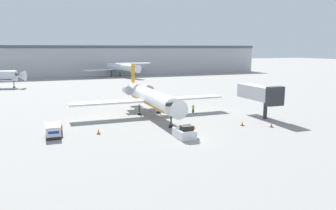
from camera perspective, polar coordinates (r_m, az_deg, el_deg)
The scene contains 13 objects.
ground_plane at distance 47.16m, azimuth 3.88°, elevation -5.97°, with size 600.00×600.00×0.00m, color gray.
terminal_building at distance 162.26m, azimuth -14.58°, elevation 7.54°, with size 180.00×16.80×13.98m.
airplane_main at distance 63.41m, azimuth -3.15°, elevation 1.44°, with size 30.44×28.35×9.53m.
pushback_tug at distance 47.67m, azimuth 2.86°, elevation -4.84°, with size 2.37×3.76×2.00m.
luggage_cart at distance 50.77m, azimuth -19.36°, elevation -4.29°, with size 2.06×3.75×1.83m.
worker_near_tug at distance 48.50m, azimuth 4.48°, elevation -4.45°, with size 0.40×0.24×1.68m.
worker_by_wing at distance 65.70m, azimuth 4.40°, elevation -0.64°, with size 0.40×0.24×1.68m.
worker_on_apron at distance 51.41m, azimuth -18.09°, elevation -4.05°, with size 0.40×0.24×1.75m.
traffic_cone_left at distance 50.84m, azimuth -12.01°, elevation -4.54°, with size 0.56×0.56×0.80m.
traffic_cone_right at distance 56.46m, azimuth 12.81°, elevation -3.18°, with size 0.56×0.56×0.70m.
traffic_cone_mid at distance 56.64m, azimuth 17.57°, elevation -3.37°, with size 0.57×0.57×0.69m.
airplane_parked_far_left at distance 151.86m, azimuth -8.94°, elevation 6.50°, with size 30.19×32.04×11.03m.
jet_bridge at distance 63.93m, azimuth 15.68°, elevation 1.96°, with size 3.20×10.56×6.19m.
Camera 1 is at (-19.42, -40.99, 12.91)m, focal length 35.00 mm.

